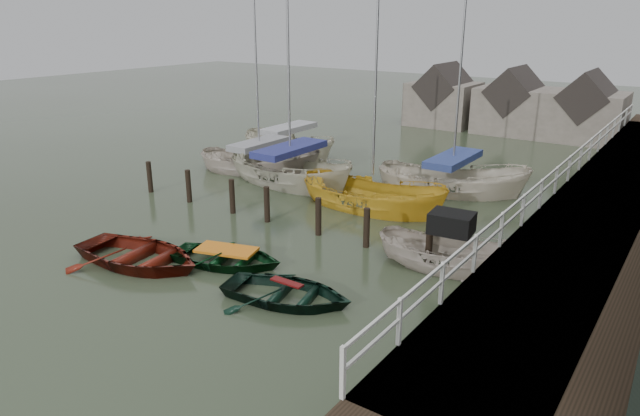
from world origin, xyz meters
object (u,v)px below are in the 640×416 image
Objects in this scene: motorboat at (446,266)px; sailboat_d at (451,191)px; rowboat_dkgreen at (287,301)px; rowboat_red at (140,264)px; sailboat_b at (291,183)px; sailboat_a at (260,170)px; sailboat_e at (289,154)px; rowboat_green at (227,264)px; sailboat_c at (372,208)px.

motorboat is 0.38× the size of sailboat_d.
rowboat_dkgreen is 0.30× the size of sailboat_d.
rowboat_red is at bearing 84.47° from rowboat_dkgreen.
motorboat is 8.40m from sailboat_d.
sailboat_b is (-7.04, 9.26, 0.06)m from rowboat_dkgreen.
sailboat_d is at bearing 15.31° from motorboat.
rowboat_red is 0.98× the size of motorboat.
sailboat_a reaches higher than sailboat_e.
rowboat_dkgreen is 0.80× the size of motorboat.
sailboat_d is (6.74, 3.05, 0.01)m from sailboat_b.
motorboat reaches higher than rowboat_dkgreen.
rowboat_red is at bearing -151.81° from sailboat_e.
sailboat_e is at bearing 13.40° from rowboat_green.
motorboat reaches higher than rowboat_red.
sailboat_c is 0.81× the size of sailboat_d.
sailboat_e reaches higher than rowboat_red.
motorboat is 6.25m from sailboat_c.
sailboat_e reaches higher than sailboat_c.
motorboat is (2.79, 4.50, 0.09)m from rowboat_dkgreen.
sailboat_c reaches higher than rowboat_red.
rowboat_dkgreen is at bearing -134.04° from sailboat_e.
rowboat_dkgreen is 0.31× the size of sailboat_a.
sailboat_d is at bearing -28.03° from rowboat_red.
motorboat is at bearing -45.28° from rowboat_dkgreen.
motorboat is 10.92m from sailboat_b.
rowboat_green is at bearing 173.69° from sailboat_c.
rowboat_dkgreen is 13.95m from sailboat_a.
sailboat_b is 5.79m from sailboat_e.
sailboat_a is at bearing 30.19° from rowboat_dkgreen.
sailboat_e reaches higher than motorboat.
sailboat_c is at bearing 0.68° from rowboat_dkgreen.
rowboat_dkgreen is 12.32m from sailboat_d.
sailboat_e is (-5.25, 14.56, 0.06)m from rowboat_red.
sailboat_d is at bearing -58.87° from sailboat_b.
rowboat_red is 2.80m from rowboat_green.
motorboat is at bearing -109.11° from sailboat_b.
rowboat_green is at bearing -62.01° from rowboat_red.
sailboat_b is (-1.65, 10.02, 0.06)m from rowboat_red.
rowboat_red is 11.65m from sailboat_a.
motorboat is 0.39× the size of sailboat_a.
motorboat is at bearing -64.01° from rowboat_red.
sailboat_a reaches higher than rowboat_red.
sailboat_a is 1.10× the size of sailboat_b.
sailboat_e is at bearing 58.48° from sailboat_c.
rowboat_red is 1.22× the size of rowboat_dkgreen.
sailboat_e is (-3.60, 4.54, 0.00)m from sailboat_b.
sailboat_a is (-6.56, 9.25, 0.07)m from rowboat_green.
motorboat is at bearing -174.49° from sailboat_d.
rowboat_dkgreen is 5.29m from motorboat.
sailboat_e is at bearing -7.45° from sailboat_a.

